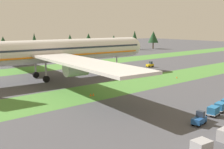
{
  "coord_description": "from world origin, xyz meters",
  "views": [
    {
      "loc": [
        -36.59,
        -15.01,
        14.07
      ],
      "look_at": [
        -0.81,
        28.0,
        4.0
      ],
      "focal_mm": 43.57,
      "sensor_mm": 36.0,
      "label": 1
    }
  ],
  "objects_px": {
    "airliner": "(48,51)",
    "uld_container_0": "(201,148)",
    "cargo_dolly_second": "(220,106)",
    "taxiway_marker_2": "(177,77)",
    "cargo_dolly_lead": "(213,110)",
    "pushback_tractor": "(150,65)",
    "taxiway_marker_1": "(93,94)",
    "baggage_tug": "(199,119)",
    "taxiway_marker_0": "(91,95)"
  },
  "relations": [
    {
      "from": "baggage_tug",
      "to": "taxiway_marker_1",
      "type": "xyz_separation_m",
      "value": [
        -2.14,
        23.05,
        -0.54
      ]
    },
    {
      "from": "airliner",
      "to": "uld_container_0",
      "type": "relative_size",
      "value": 38.56
    },
    {
      "from": "cargo_dolly_second",
      "to": "taxiway_marker_0",
      "type": "xyz_separation_m",
      "value": [
        -10.58,
        22.05,
        -0.64
      ]
    },
    {
      "from": "baggage_tug",
      "to": "pushback_tractor",
      "type": "distance_m",
      "value": 55.37
    },
    {
      "from": "taxiway_marker_1",
      "to": "airliner",
      "type": "bearing_deg",
      "value": 87.17
    },
    {
      "from": "airliner",
      "to": "taxiway_marker_2",
      "type": "bearing_deg",
      "value": 56.51
    },
    {
      "from": "cargo_dolly_lead",
      "to": "pushback_tractor",
      "type": "xyz_separation_m",
      "value": [
        30.84,
        41.52,
        -0.1
      ]
    },
    {
      "from": "airliner",
      "to": "taxiway_marker_0",
      "type": "xyz_separation_m",
      "value": [
        -1.68,
        -21.7,
        -7.16
      ]
    },
    {
      "from": "airliner",
      "to": "cargo_dolly_second",
      "type": "relative_size",
      "value": 32.27
    },
    {
      "from": "baggage_tug",
      "to": "cargo_dolly_lead",
      "type": "distance_m",
      "value": 5.03
    },
    {
      "from": "airliner",
      "to": "taxiway_marker_0",
      "type": "relative_size",
      "value": 136.46
    },
    {
      "from": "taxiway_marker_1",
      "to": "pushback_tractor",
      "type": "bearing_deg",
      "value": 26.81
    },
    {
      "from": "baggage_tug",
      "to": "taxiway_marker_0",
      "type": "bearing_deg",
      "value": -1.38
    },
    {
      "from": "airliner",
      "to": "cargo_dolly_second",
      "type": "xyz_separation_m",
      "value": [
        8.9,
        -43.75,
        -6.53
      ]
    },
    {
      "from": "cargo_dolly_lead",
      "to": "taxiway_marker_2",
      "type": "distance_m",
      "value": 31.45
    },
    {
      "from": "airliner",
      "to": "uld_container_0",
      "type": "bearing_deg",
      "value": -3.93
    },
    {
      "from": "cargo_dolly_lead",
      "to": "cargo_dolly_second",
      "type": "relative_size",
      "value": 1.0
    },
    {
      "from": "uld_container_0",
      "to": "taxiway_marker_1",
      "type": "height_order",
      "value": "uld_container_0"
    },
    {
      "from": "taxiway_marker_0",
      "to": "pushback_tractor",
      "type": "bearing_deg",
      "value": 26.3
    },
    {
      "from": "airliner",
      "to": "cargo_dolly_second",
      "type": "height_order",
      "value": "airliner"
    },
    {
      "from": "cargo_dolly_lead",
      "to": "airliner",
      "type": "bearing_deg",
      "value": -0.34
    },
    {
      "from": "baggage_tug",
      "to": "cargo_dolly_second",
      "type": "distance_m",
      "value": 7.93
    },
    {
      "from": "airliner",
      "to": "taxiway_marker_1",
      "type": "xyz_separation_m",
      "value": [
        -1.08,
        -21.82,
        -7.17
      ]
    },
    {
      "from": "baggage_tug",
      "to": "taxiway_marker_1",
      "type": "height_order",
      "value": "baggage_tug"
    },
    {
      "from": "cargo_dolly_second",
      "to": "taxiway_marker_2",
      "type": "relative_size",
      "value": 4.96
    },
    {
      "from": "taxiway_marker_0",
      "to": "taxiway_marker_1",
      "type": "relative_size",
      "value": 1.02
    },
    {
      "from": "airliner",
      "to": "baggage_tug",
      "type": "height_order",
      "value": "airliner"
    },
    {
      "from": "taxiway_marker_1",
      "to": "taxiway_marker_2",
      "type": "xyz_separation_m",
      "value": [
        28.48,
        0.73,
        -0.04
      ]
    },
    {
      "from": "airliner",
      "to": "cargo_dolly_lead",
      "type": "relative_size",
      "value": 32.27
    },
    {
      "from": "cargo_dolly_second",
      "to": "taxiway_marker_0",
      "type": "bearing_deg",
      "value": 17.52
    },
    {
      "from": "baggage_tug",
      "to": "airliner",
      "type": "bearing_deg",
      "value": -6.77
    },
    {
      "from": "baggage_tug",
      "to": "taxiway_marker_2",
      "type": "relative_size",
      "value": 5.73
    },
    {
      "from": "airliner",
      "to": "taxiway_marker_1",
      "type": "height_order",
      "value": "airliner"
    },
    {
      "from": "pushback_tractor",
      "to": "uld_container_0",
      "type": "bearing_deg",
      "value": 141.44
    },
    {
      "from": "pushback_tractor",
      "to": "cargo_dolly_second",
      "type": "bearing_deg",
      "value": 149.87
    },
    {
      "from": "uld_container_0",
      "to": "taxiway_marker_2",
      "type": "xyz_separation_m",
      "value": [
        34.52,
        29.27,
        -0.62
      ]
    },
    {
      "from": "cargo_dolly_second",
      "to": "pushback_tractor",
      "type": "relative_size",
      "value": 0.89
    },
    {
      "from": "cargo_dolly_second",
      "to": "taxiway_marker_0",
      "type": "height_order",
      "value": "cargo_dolly_second"
    },
    {
      "from": "airliner",
      "to": "taxiway_marker_0",
      "type": "height_order",
      "value": "airliner"
    },
    {
      "from": "taxiway_marker_2",
      "to": "taxiway_marker_0",
      "type": "bearing_deg",
      "value": -178.81
    },
    {
      "from": "airliner",
      "to": "pushback_tractor",
      "type": "distance_m",
      "value": 37.56
    },
    {
      "from": "pushback_tractor",
      "to": "taxiway_marker_1",
      "type": "distance_m",
      "value": 42.53
    },
    {
      "from": "airliner",
      "to": "uld_container_0",
      "type": "xyz_separation_m",
      "value": [
        -7.12,
        -50.37,
        -6.59
      ]
    },
    {
      "from": "baggage_tug",
      "to": "taxiway_marker_0",
      "type": "relative_size",
      "value": 4.88
    },
    {
      "from": "cargo_dolly_lead",
      "to": "taxiway_marker_0",
      "type": "height_order",
      "value": "cargo_dolly_lead"
    },
    {
      "from": "cargo_dolly_second",
      "to": "uld_container_0",
      "type": "relative_size",
      "value": 1.19
    },
    {
      "from": "taxiway_marker_0",
      "to": "taxiway_marker_1",
      "type": "distance_m",
      "value": 0.61
    },
    {
      "from": "baggage_tug",
      "to": "taxiway_marker_1",
      "type": "relative_size",
      "value": 4.98
    },
    {
      "from": "cargo_dolly_lead",
      "to": "cargo_dolly_second",
      "type": "bearing_deg",
      "value": -90.0
    },
    {
      "from": "uld_container_0",
      "to": "taxiway_marker_2",
      "type": "bearing_deg",
      "value": 40.3
    }
  ]
}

